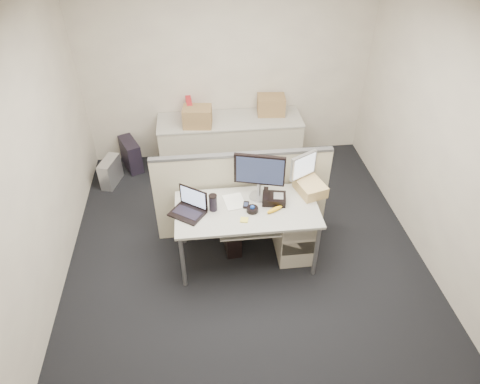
{
  "coord_description": "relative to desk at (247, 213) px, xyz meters",
  "views": [
    {
      "loc": [
        -0.45,
        -3.38,
        3.61
      ],
      "look_at": [
        -0.06,
        0.15,
        0.84
      ],
      "focal_mm": 32.0,
      "sensor_mm": 36.0,
      "label": 1
    }
  ],
  "objects": [
    {
      "name": "drawer_pedestal",
      "position": [
        0.55,
        0.05,
        -0.34
      ],
      "size": [
        0.4,
        0.55,
        0.65
      ],
      "primitive_type": "cube",
      "color": "#B4AC98",
      "rests_on": "floor"
    },
    {
      "name": "pc_tower_desk",
      "position": [
        -0.15,
        0.2,
        -0.47
      ],
      "size": [
        0.2,
        0.43,
        0.39
      ],
      "primitive_type": "cube",
      "rotation": [
        0.0,
        0.0,
        0.08
      ],
      "color": "black",
      "rests_on": "floor"
    },
    {
      "name": "cardboard_box_right",
      "position": [
        0.6,
        2.05,
        0.19
      ],
      "size": [
        0.41,
        0.33,
        0.28
      ],
      "primitive_type": "cube",
      "rotation": [
        0.0,
        0.0,
        -0.09
      ],
      "color": "#9E8247",
      "rests_on": "back_counter"
    },
    {
      "name": "pc_tower_spare_dark",
      "position": [
        -1.45,
        2.0,
        -0.45
      ],
      "size": [
        0.36,
        0.51,
        0.44
      ],
      "primitive_type": "cube",
      "rotation": [
        0.0,
        0.0,
        0.41
      ],
      "color": "black",
      "rests_on": "floor"
    },
    {
      "name": "wall_left",
      "position": [
        -2.0,
        0.0,
        0.69
      ],
      "size": [
        0.02,
        4.5,
        2.7
      ],
      "primitive_type": "cube",
      "color": "beige",
      "rests_on": "ground"
    },
    {
      "name": "wall_right",
      "position": [
        2.0,
        0.0,
        0.69
      ],
      "size": [
        0.02,
        4.5,
        2.7
      ],
      "primitive_type": "cube",
      "color": "beige",
      "rests_on": "ground"
    },
    {
      "name": "floor",
      "position": [
        0.0,
        0.0,
        -0.67
      ],
      "size": [
        4.0,
        4.5,
        0.01
      ],
      "primitive_type": "cube",
      "color": "black",
      "rests_on": "ground"
    },
    {
      "name": "paper_stack",
      "position": [
        -0.12,
        0.12,
        0.07
      ],
      "size": [
        0.25,
        0.29,
        0.01
      ],
      "primitive_type": "cube",
      "rotation": [
        0.0,
        0.0,
        0.16
      ],
      "color": "white",
      "rests_on": "desk"
    },
    {
      "name": "cardboard_box_left",
      "position": [
        -0.45,
        1.81,
        0.2
      ],
      "size": [
        0.41,
        0.33,
        0.29
      ],
      "primitive_type": "cube",
      "rotation": [
        0.0,
        0.0,
        -0.12
      ],
      "color": "#9E8247",
      "rests_on": "back_counter"
    },
    {
      "name": "manila_folders",
      "position": [
        0.72,
        0.2,
        0.13
      ],
      "size": [
        0.34,
        0.39,
        0.13
      ],
      "primitive_type": "cube",
      "rotation": [
        0.0,
        0.0,
        0.27
      ],
      "color": "tan",
      "rests_on": "desk"
    },
    {
      "name": "trackball",
      "position": [
        0.05,
        -0.05,
        0.09
      ],
      "size": [
        0.14,
        0.14,
        0.05
      ],
      "primitive_type": "cylinder",
      "rotation": [
        0.0,
        0.0,
        -0.19
      ],
      "color": "black",
      "rests_on": "desk"
    },
    {
      "name": "laptop",
      "position": [
        -0.62,
        -0.02,
        0.19
      ],
      "size": [
        0.42,
        0.4,
        0.25
      ],
      "primitive_type": "cube",
      "rotation": [
        0.0,
        0.0,
        -0.62
      ],
      "color": "black",
      "rests_on": "desk"
    },
    {
      "name": "monitor_main",
      "position": [
        0.15,
        0.18,
        0.33
      ],
      "size": [
        0.57,
        0.34,
        0.53
      ],
      "primitive_type": "cube",
      "rotation": [
        0.0,
        0.0,
        -0.27
      ],
      "color": "black",
      "rests_on": "desk"
    },
    {
      "name": "cubicle_partition",
      "position": [
        0.0,
        0.45,
        -0.11
      ],
      "size": [
        2.0,
        0.06,
        1.1
      ],
      "primitive_type": "cube",
      "color": "beige",
      "rests_on": "floor"
    },
    {
      "name": "desk",
      "position": [
        0.0,
        0.0,
        0.0
      ],
      "size": [
        1.5,
        0.75,
        0.73
      ],
      "color": "#B1AEA6",
      "rests_on": "floor"
    },
    {
      "name": "keyboard",
      "position": [
        -0.05,
        -0.14,
        -0.02
      ],
      "size": [
        0.45,
        0.22,
        0.02
      ],
      "primitive_type": "cube",
      "rotation": [
        0.0,
        0.0,
        0.17
      ],
      "color": "black",
      "rests_on": "keyboard_tray"
    },
    {
      "name": "ceiling",
      "position": [
        0.0,
        0.0,
        2.04
      ],
      "size": [
        4.0,
        4.5,
        0.01
      ],
      "primitive_type": "cube",
      "color": "white",
      "rests_on": "ground"
    },
    {
      "name": "banana",
      "position": [
        0.28,
        -0.07,
        0.09
      ],
      "size": [
        0.2,
        0.13,
        0.04
      ],
      "primitive_type": "ellipsoid",
      "rotation": [
        0.0,
        0.0,
        0.47
      ],
      "color": "yellow",
      "rests_on": "desk"
    },
    {
      "name": "monitor_small",
      "position": [
        0.65,
        0.32,
        0.27
      ],
      "size": [
        0.38,
        0.31,
        0.41
      ],
      "primitive_type": "cube",
      "rotation": [
        0.0,
        0.0,
        0.51
      ],
      "color": "#B7B7BC",
      "rests_on": "desk"
    },
    {
      "name": "wall_back",
      "position": [
        0.0,
        2.25,
        0.69
      ],
      "size": [
        4.0,
        0.02,
        2.7
      ],
      "primitive_type": "cube",
      "color": "beige",
      "rests_on": "ground"
    },
    {
      "name": "travel_mug",
      "position": [
        -0.35,
        0.02,
        0.15
      ],
      "size": [
        0.08,
        0.08,
        0.18
      ],
      "primitive_type": "cylinder",
      "rotation": [
        0.0,
        0.0,
        0.0
      ],
      "color": "black",
      "rests_on": "desk"
    },
    {
      "name": "back_counter",
      "position": [
        0.0,
        1.93,
        -0.3
      ],
      "size": [
        2.0,
        0.6,
        0.72
      ],
      "primitive_type": "cube",
      "color": "#B4AC98",
      "rests_on": "floor"
    },
    {
      "name": "cellphone",
      "position": [
        -0.0,
        0.05,
        0.07
      ],
      "size": [
        0.08,
        0.12,
        0.01
      ],
      "primitive_type": "cube",
      "rotation": [
        0.0,
        0.0,
        -0.23
      ],
      "color": "black",
      "rests_on": "desk"
    },
    {
      "name": "keyboard_tray",
      "position": [
        0.0,
        -0.18,
        -0.04
      ],
      "size": [
        0.62,
        0.32,
        0.02
      ],
      "primitive_type": "cube",
      "color": "#B1AEA6",
      "rests_on": "desk"
    },
    {
      "name": "sticky_pad",
      "position": [
        -0.05,
        -0.18,
        0.07
      ],
      "size": [
        0.09,
        0.09,
        0.01
      ],
      "primitive_type": "cube",
      "rotation": [
        0.0,
        0.0,
        -0.23
      ],
      "color": "yellow",
      "rests_on": "desk"
    },
    {
      "name": "pc_tower_spare_silver",
      "position": [
        -1.7,
        1.63,
        -0.48
      ],
      "size": [
        0.28,
        0.43,
        0.38
      ],
      "primitive_type": "cube",
      "rotation": [
        0.0,
        0.0,
        -0.3
      ],
      "color": "#B7B7BC",
      "rests_on": "floor"
    },
    {
      "name": "desk_phone",
      "position": [
        0.3,
        0.08,
        0.1
      ],
      "size": [
        0.28,
        0.24,
        0.08
      ],
      "primitive_type": "cube",
      "rotation": [
        0.0,
        0.0,
        -0.19
      ],
      "color": "black",
      "rests_on": "desk"
    },
    {
      "name": "red_binder",
      "position": [
        -0.55,
        2.03,
        0.2
      ],
      "size": [
        0.09,
        0.32,
        0.29
      ],
      "primitive_type": "cube",
      "rotation": [
        0.0,
        0.0,
        0.07
      ],
      "color": "red",
      "rests_on": "back_counter"
    }
  ]
}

